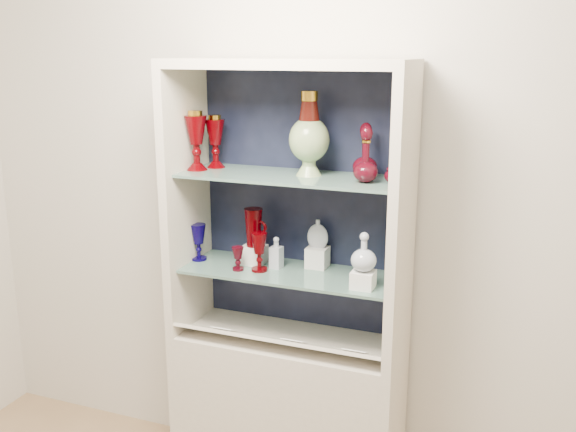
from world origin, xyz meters
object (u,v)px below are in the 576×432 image
at_px(ruby_decanter_b, 365,149).
at_px(ruby_goblet_tall, 259,252).
at_px(pedestal_lamp_right, 196,141).
at_px(flat_flask, 318,233).
at_px(ruby_decanter_a, 366,151).
at_px(ruby_goblet_small, 238,259).
at_px(cobalt_goblet, 199,242).
at_px(clear_square_bottle, 276,252).
at_px(pedestal_lamp_left, 215,141).
at_px(enamel_urn, 309,134).
at_px(lidded_bowl, 394,173).
at_px(cameo_medallion, 398,239).
at_px(clear_round_decanter, 364,253).
at_px(ruby_pitcher, 254,228).

bearing_deg(ruby_decanter_b, ruby_goblet_tall, -165.85).
relative_size(pedestal_lamp_right, flat_flask, 1.98).
xyz_separation_m(ruby_decanter_a, ruby_goblet_small, (-0.54, -0.03, -0.49)).
xyz_separation_m(pedestal_lamp_right, flat_flask, (0.51, 0.12, -0.39)).
bearing_deg(ruby_goblet_tall, ruby_goblet_small, -164.55).
distance_m(ruby_decanter_b, cobalt_goblet, 0.87).
bearing_deg(ruby_decanter_b, clear_square_bottle, -172.91).
bearing_deg(ruby_goblet_small, pedestal_lamp_right, 169.62).
bearing_deg(pedestal_lamp_right, pedestal_lamp_left, 61.14).
relative_size(pedestal_lamp_right, cobalt_goblet, 1.53).
xyz_separation_m(ruby_decanter_a, clear_square_bottle, (-0.40, 0.05, -0.47)).
xyz_separation_m(enamel_urn, lidded_bowl, (0.37, -0.05, -0.13)).
distance_m(ruby_decanter_a, ruby_goblet_small, 0.73).
bearing_deg(pedestal_lamp_right, cameo_medallion, 9.12).
height_order(ruby_decanter_b, clear_round_decanter, ruby_decanter_b).
distance_m(ruby_decanter_b, clear_square_bottle, 0.60).
height_order(ruby_decanter_b, flat_flask, ruby_decanter_b).
xyz_separation_m(pedestal_lamp_left, ruby_pitcher, (0.18, -0.01, -0.37)).
bearing_deg(cameo_medallion, ruby_goblet_small, -147.15).
bearing_deg(enamel_urn, pedestal_lamp_right, -173.34).
height_order(ruby_goblet_tall, ruby_pitcher, ruby_pitcher).
distance_m(ruby_decanter_a, ruby_goblet_tall, 0.65).
bearing_deg(cameo_medallion, pedestal_lamp_right, -153.05).
height_order(lidded_bowl, ruby_goblet_tall, lidded_bowl).
xyz_separation_m(pedestal_lamp_left, pedestal_lamp_right, (-0.05, -0.09, 0.01)).
xyz_separation_m(cobalt_goblet, ruby_goblet_small, (0.23, -0.07, -0.03)).
height_order(ruby_goblet_small, cameo_medallion, cameo_medallion).
bearing_deg(pedestal_lamp_left, ruby_decanter_a, -7.45).
xyz_separation_m(pedestal_lamp_left, flat_flask, (0.46, 0.04, -0.38)).
height_order(pedestal_lamp_left, clear_square_bottle, pedestal_lamp_left).
height_order(pedestal_lamp_left, lidded_bowl, pedestal_lamp_left).
xyz_separation_m(ruby_goblet_small, flat_flask, (0.31, 0.16, 0.10)).
bearing_deg(pedestal_lamp_right, enamel_urn, 6.66).
relative_size(pedestal_lamp_left, ruby_goblet_small, 2.22).
distance_m(enamel_urn, ruby_pitcher, 0.50).
distance_m(clear_square_bottle, cameo_medallion, 0.52).
bearing_deg(cameo_medallion, ruby_decanter_b, -144.84).
bearing_deg(enamel_urn, ruby_goblet_tall, -160.46).
bearing_deg(ruby_decanter_a, pedestal_lamp_left, 172.55).
distance_m(enamel_urn, clear_round_decanter, 0.53).
bearing_deg(cameo_medallion, pedestal_lamp_left, -158.50).
bearing_deg(ruby_pitcher, ruby_goblet_small, -90.73).
height_order(cobalt_goblet, clear_square_bottle, cobalt_goblet).
bearing_deg(ruby_pitcher, ruby_goblet_tall, -40.12).
bearing_deg(ruby_decanter_b, ruby_goblet_small, -165.62).
distance_m(ruby_goblet_small, ruby_pitcher, 0.16).
xyz_separation_m(lidded_bowl, cameo_medallion, (0.00, 0.13, -0.30)).
xyz_separation_m(ruby_decanter_b, ruby_goblet_small, (-0.51, -0.13, -0.49)).
relative_size(ruby_goblet_small, ruby_pitcher, 0.61).
height_order(cobalt_goblet, flat_flask, flat_flask).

